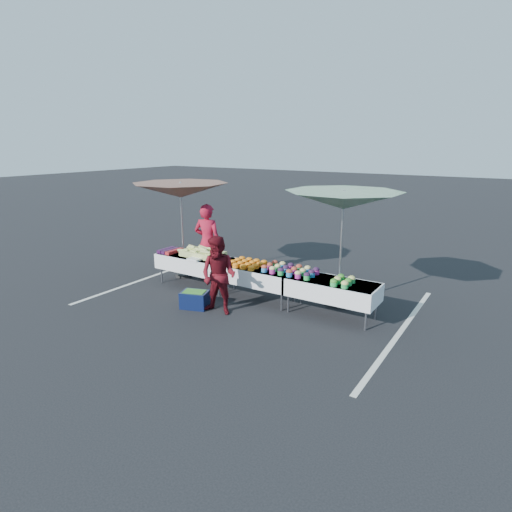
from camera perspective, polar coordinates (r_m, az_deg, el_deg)
The scene contains 17 objects.
ground at distance 9.67m, azimuth 0.00°, elevation -5.73°, with size 80.00×80.00×0.00m, color black.
stripe_left at distance 11.62m, azimuth -13.41°, elevation -2.55°, with size 0.10×5.00×0.00m, color silver.
stripe_right at distance 8.52m, azimuth 18.70°, elevation -9.54°, with size 0.10×5.00×0.00m, color silver.
table_left at distance 10.52m, azimuth -8.28°, elevation -0.82°, with size 1.86×0.81×0.75m.
table_center at distance 9.48m, azimuth 0.00°, elevation -2.43°, with size 1.86×0.81×0.75m.
table_right at distance 8.69m, azimuth 10.07°, elevation -4.32°, with size 1.86×0.81×0.75m.
berry_punnets at distance 10.90m, azimuth -11.36°, elevation 0.71°, with size 0.40×0.54×0.08m.
corn_pile at distance 10.33m, azimuth -7.09°, elevation 0.40°, with size 1.16×0.57×0.26m.
plastic_bags at distance 10.06m, azimuth -8.14°, elevation -0.42°, with size 0.30×0.25×0.05m, color white.
carrot_bowls at distance 9.54m, azimuth -1.30°, elevation -0.96°, with size 0.75×0.69×0.11m.
potato_cups at distance 9.00m, azimuth 4.56°, elevation -1.80°, with size 1.14×0.58×0.16m.
bean_baskets at distance 8.44m, azimuth 11.50°, elevation -3.27°, with size 0.36×0.50×0.15m.
vendor at distance 10.83m, azimuth -6.46°, elevation 1.83°, with size 0.71×0.47×1.95m, color #A8132D.
customer at distance 8.67m, azimuth -5.01°, elevation -2.63°, with size 0.78×0.61×1.62m, color #570D15.
umbrella_left at distance 10.96m, azimuth -10.03°, elevation 8.53°, with size 2.92×2.92×2.46m.
umbrella_right at distance 8.95m, azimuth 11.59°, elevation 7.18°, with size 3.22×3.22×2.48m.
storage_bin at distance 9.22m, azimuth -8.17°, elevation -5.71°, with size 0.65×0.56×0.36m.
Camera 1 is at (4.88, -7.61, 3.42)m, focal length 30.00 mm.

